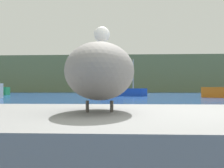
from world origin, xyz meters
TOP-DOWN VIEW (x-y plane):
  - hillside_backdrop at (0.00, 72.76)m, footprint 140.00×14.91m
  - pier_dock at (-1.06, -0.08)m, footprint 3.19×2.53m
  - pelican at (-1.06, -0.07)m, footprint 0.68×1.51m
  - fishing_boat_blue at (-2.40, 33.20)m, footprint 7.35×4.84m

SIDE VIEW (x-z plane):
  - pier_dock at x=-1.06m, z-range 0.00..0.71m
  - fishing_boat_blue at x=-2.40m, z-range -1.45..3.03m
  - pelican at x=-1.06m, z-range 0.65..1.51m
  - hillside_backdrop at x=0.00m, z-range 0.00..9.01m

